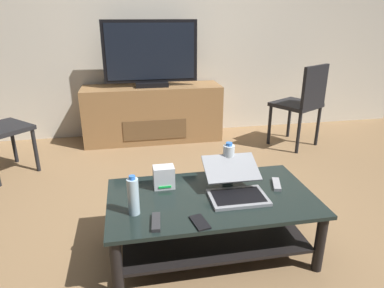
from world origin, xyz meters
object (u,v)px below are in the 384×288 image
Objects in this scene: television at (151,55)px; soundbar_remote at (156,222)px; water_bottle_far at (228,162)px; tv_remote at (276,184)px; laptop at (235,185)px; router_box at (164,177)px; cell_phone at (200,222)px; water_bottle_near at (133,196)px; coffee_table at (211,213)px; dining_chair at (303,101)px; media_cabinet at (153,113)px.

television is 6.47× the size of soundbar_remote.
water_bottle_far is 0.33m from tv_remote.
television is 2.61× the size of laptop.
television is at bearing 100.01° from water_bottle_far.
router_box is 0.46m from cell_phone.
water_bottle_far is 1.82× the size of cell_phone.
router_box is 0.62× the size of water_bottle_near.
router_box is 0.34m from water_bottle_near.
router_box reaches higher than cell_phone.
coffee_table is 0.36m from water_bottle_far.
coffee_table is at bearing -131.44° from dining_chair.
television is 7.39× the size of cell_phone.
tv_remote is (0.29, 0.05, -0.05)m from laptop.
media_cabinet is 11.22× the size of router_box.
dining_chair is 2.55m from soundbar_remote.
laptop is 0.44m from router_box.
coffee_table is 2.25m from television.
media_cabinet reaches higher than router_box.
television reaches higher than router_box.
soundbar_remote is (-0.22, 0.04, 0.01)m from cell_phone.
media_cabinet is 2.17m from laptop.
television is at bearing 98.64° from laptop.
water_bottle_near is 1.43× the size of soundbar_remote.
television reaches higher than soundbar_remote.
laptop is at bearing 1.72° from coffee_table.
water_bottle_far is at bearing 168.32° from tv_remote.
water_bottle_near is (-0.46, -0.11, 0.22)m from coffee_table.
dining_chair is 2.54m from water_bottle_near.
coffee_table is 4.84× the size of water_bottle_far.
media_cabinet is 9.84× the size of tv_remote.
television is (0.00, -0.02, 0.67)m from media_cabinet.
tv_remote reaches higher than coffee_table.
water_bottle_far is 0.69m from soundbar_remote.
water_bottle_near is (-0.29, -2.26, 0.17)m from media_cabinet.
dining_chair is at bearing 51.57° from laptop.
laptop is at bearing 10.50° from water_bottle_near.
laptop is at bearing 33.66° from cell_phone.
soundbar_remote is at bearing -133.98° from dining_chair.
dining_chair reaches higher than water_bottle_near.
water_bottle_far is at bearing 47.55° from cell_phone.
dining_chair is (1.59, -0.52, -0.46)m from television.
water_bottle_near is 1.43× the size of tv_remote.
media_cabinet is at bearing 90.00° from television.
tv_remote is at bearing 10.09° from water_bottle_near.
media_cabinet reaches higher than laptop.
water_bottle_near is (-0.61, -0.11, 0.05)m from laptop.
water_bottle_near is 0.92m from tv_remote.
tv_remote reaches higher than cell_phone.
soundbar_remote is at bearing -94.32° from television.
water_bottle_far reaches higher than water_bottle_near.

